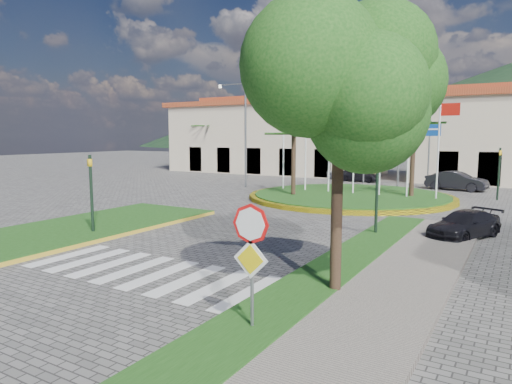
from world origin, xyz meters
The scene contains 22 objects.
ground centered at (0.00, 0.00, 0.00)m, with size 160.00×160.00×0.00m, color #575552.
sidewalk_right centered at (6.00, 2.00, 0.07)m, with size 4.00×28.00×0.15m, color gray.
verge_right centered at (4.80, 2.00, 0.09)m, with size 1.60×28.00×0.18m, color #1C4A15.
median_left centered at (-6.50, 6.00, 0.09)m, with size 5.00×14.00×0.18m, color #1C4A15.
crosswalk centered at (0.00, 4.00, 0.01)m, with size 8.00×3.00×0.01m, color silver.
roundabout_island centered at (0.00, 22.00, 0.18)m, with size 12.70×12.70×6.00m.
stop_sign centered at (4.90, 1.96, 1.79)m, with size 0.80×0.11×2.65m.
deciduous_tree centered at (5.50, 5.00, 5.18)m, with size 3.60×3.60×6.80m.
traffic_light_left centered at (-5.20, 6.50, 1.94)m, with size 0.15×0.18×3.20m.
traffic_light_right centered at (4.50, 12.00, 1.94)m, with size 0.15×0.18×3.20m.
traffic_light_far centered at (8.00, 26.00, 1.94)m, with size 0.18×0.15×3.20m.
direction_sign_west centered at (-2.00, 30.97, 3.53)m, with size 1.60×0.14×5.20m.
direction_sign_east centered at (3.00, 30.97, 3.53)m, with size 1.60×0.14×5.20m.
street_lamp_centre centered at (1.00, 30.00, 4.50)m, with size 4.80×0.16×8.00m.
street_lamp_west centered at (-9.00, 24.00, 4.50)m, with size 4.80×0.16×8.00m.
building_left centered at (-14.00, 38.00, 3.90)m, with size 23.32×9.54×8.05m.
hill_far_west centered at (-55.00, 140.00, 11.00)m, with size 140.00×140.00×22.00m, color black.
hill_near_back centered at (-10.00, 130.00, 8.00)m, with size 110.00×110.00×16.00m, color black.
white_van centered at (-6.79, 34.60, 0.56)m, with size 1.86×4.03×1.12m, color white.
car_dark_a centered at (-2.97, 32.58, 0.61)m, with size 1.44×3.59×1.22m, color black.
car_dark_b centered at (5.15, 30.12, 0.69)m, with size 1.45×4.16×1.37m, color black.
car_side_right centered at (7.50, 13.57, 0.52)m, with size 1.47×3.61×1.05m, color black.
Camera 1 is at (9.41, -5.44, 3.95)m, focal length 32.00 mm.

